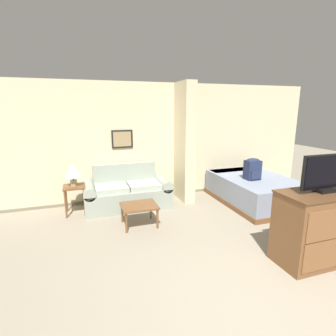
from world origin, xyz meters
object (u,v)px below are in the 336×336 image
table_lamp (73,171)px  backpack (253,168)px  couch (127,192)px  coffee_table (139,207)px  bed (254,189)px  tv_dresser (319,227)px  tv (327,173)px

table_lamp → backpack: size_ratio=0.97×
couch → coffee_table: couch is taller
bed → table_lamp: bearing=171.5°
tv_dresser → bed: 2.32m
table_lamp → tv: size_ratio=0.57×
couch → tv: (2.09, -2.87, 0.92)m
bed → coffee_table: bearing=-172.3°
couch → tv_dresser: tv_dresser is taller
table_lamp → backpack: 3.65m
couch → table_lamp: size_ratio=4.03×
coffee_table → backpack: bearing=5.2°
backpack → table_lamp: bearing=169.0°
couch → tv: tv is taller
tv_dresser → backpack: 2.16m
couch → coffee_table: size_ratio=2.87×
coffee_table → backpack: backpack is taller
table_lamp → backpack: (3.58, -0.69, -0.07)m
tv → coffee_table: bearing=137.7°
bed → couch: bearing=166.7°
bed → tv_dresser: bearing=-105.6°
table_lamp → bed: 3.84m
couch → tv_dresser: bearing=-54.0°
backpack → tv: bearing=-102.1°
tv_dresser → couch: bearing=126.0°
table_lamp → bed: size_ratio=0.22×
tv_dresser → table_lamp: bearing=138.4°
tv_dresser → backpack: size_ratio=2.56×
couch → table_lamp: (-1.04, -0.08, 0.56)m
coffee_table → table_lamp: size_ratio=1.40×
tv → bed: tv is taller
table_lamp → tv: bearing=-41.6°
backpack → coffee_table: bearing=-174.8°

